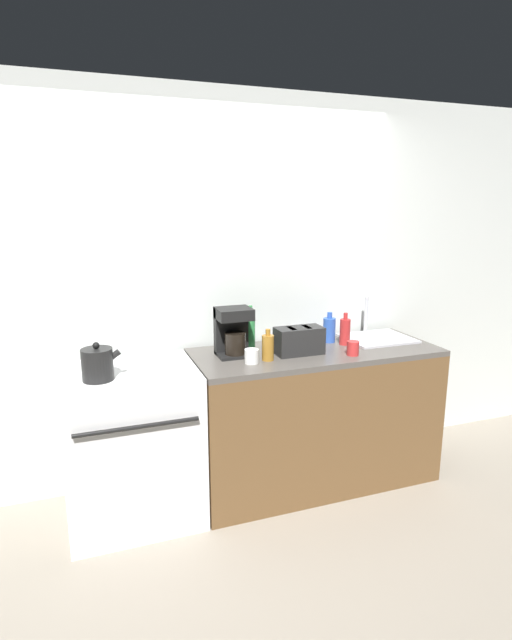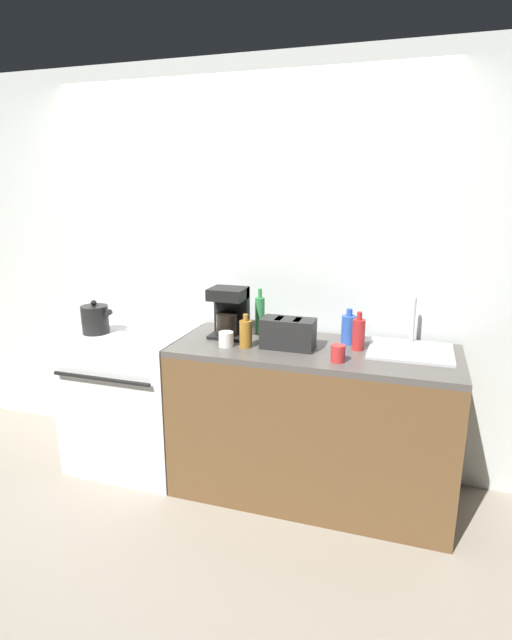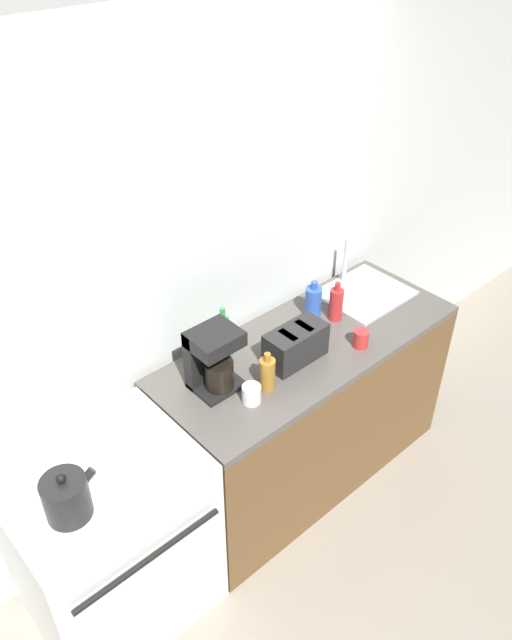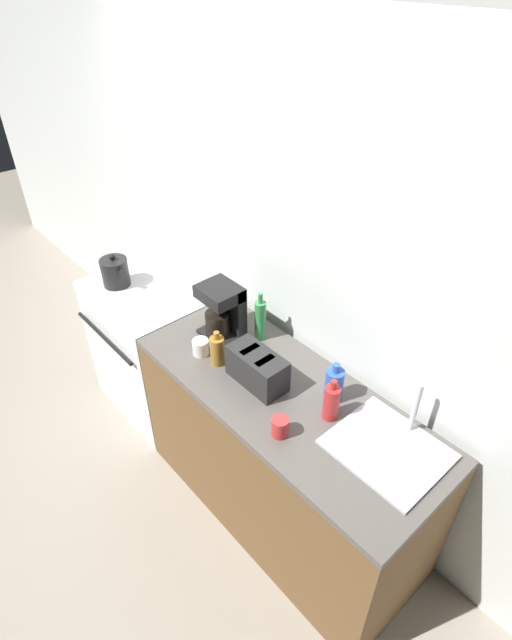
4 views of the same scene
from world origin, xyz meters
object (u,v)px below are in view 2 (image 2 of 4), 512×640
at_px(bottle_blue, 349,329).
at_px(cup_white, 226,339).
at_px(stove, 134,396).
at_px(kettle, 95,319).
at_px(toaster, 288,333).
at_px(bottle_red, 359,334).
at_px(coffee_maker, 229,311).
at_px(bottle_amber, 246,333).
at_px(bottle_green, 260,315).
at_px(cup_red, 338,353).

height_order(bottle_blue, cup_white, bottle_blue).
xyz_separation_m(stove, kettle, (-0.17, -0.11, 0.55)).
distance_m(toaster, bottle_red, 0.40).
relative_size(coffee_maker, bottle_blue, 1.46).
distance_m(coffee_maker, bottle_amber, 0.26).
height_order(bottle_amber, bottle_red, bottle_red).
height_order(bottle_blue, bottle_green, bottle_green).
bearing_deg(cup_white, bottle_amber, 11.11).
xyz_separation_m(bottle_green, bottle_red, (0.63, -0.14, -0.03)).
bearing_deg(stove, bottle_amber, -6.06).
relative_size(stove, toaster, 3.08).
bearing_deg(stove, bottle_blue, 6.66).
xyz_separation_m(toaster, cup_red, (0.31, -0.14, -0.04)).
distance_m(coffee_maker, bottle_blue, 0.73).
xyz_separation_m(bottle_blue, cup_white, (-0.67, -0.27, -0.05)).
relative_size(bottle_blue, bottle_red, 0.95).
distance_m(coffee_maker, cup_white, 0.24).
bearing_deg(stove, coffee_maker, 7.61).
relative_size(kettle, bottle_blue, 1.01).
distance_m(bottle_amber, bottle_blue, 0.61).
bearing_deg(bottle_green, stove, -165.70).
relative_size(stove, coffee_maker, 3.04).
height_order(coffee_maker, cup_white, coffee_maker).
distance_m(toaster, cup_white, 0.36).
xyz_separation_m(toaster, cup_white, (-0.35, -0.08, -0.04)).
xyz_separation_m(bottle_blue, bottle_red, (0.07, -0.10, 0.00)).
xyz_separation_m(kettle, coffee_maker, (0.83, 0.20, 0.07)).
bearing_deg(bottle_blue, cup_red, -91.41).
bearing_deg(stove, toaster, -1.62).
xyz_separation_m(stove, bottle_green, (0.82, 0.21, 0.58)).
bearing_deg(bottle_green, bottle_amber, -88.31).
bearing_deg(bottle_blue, toaster, -148.97).
xyz_separation_m(stove, bottle_red, (1.45, 0.06, 0.55)).
distance_m(kettle, cup_red, 1.55).
bearing_deg(toaster, cup_white, -167.08).
height_order(toaster, bottle_red, bottle_red).
bearing_deg(bottle_amber, kettle, -178.80).
distance_m(toaster, coffee_maker, 0.43).
xyz_separation_m(toaster, coffee_maker, (-0.40, 0.12, 0.07)).
relative_size(bottle_amber, cup_white, 2.27).
height_order(kettle, bottle_blue, kettle).
bearing_deg(bottle_red, kettle, -173.88).
xyz_separation_m(coffee_maker, cup_white, (0.05, -0.20, -0.12)).
height_order(coffee_maker, cup_red, coffee_maker).
bearing_deg(kettle, coffee_maker, 13.36).
bearing_deg(coffee_maker, bottle_green, 37.23).
distance_m(coffee_maker, cup_red, 0.77).
relative_size(coffee_maker, bottle_green, 1.07).
bearing_deg(bottle_red, bottle_amber, -166.20).
xyz_separation_m(bottle_amber, bottle_red, (0.62, 0.15, 0.01)).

